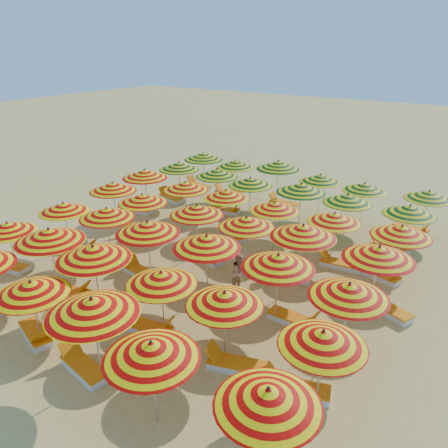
{
  "coord_description": "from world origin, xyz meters",
  "views": [
    {
      "loc": [
        9.57,
        -13.6,
        8.71
      ],
      "look_at": [
        0.0,
        0.5,
        1.6
      ],
      "focal_mm": 35.0,
      "sensor_mm": 36.0,
      "label": 1
    }
  ],
  "objects_px": {
    "lounger_25": "(198,186)",
    "umbrella_34": "(348,199)",
    "umbrella_11": "(323,338)",
    "umbrella_33": "(301,188)",
    "lounger_3": "(8,266)",
    "lounger_20": "(380,275)",
    "umbrella_2": "(31,288)",
    "umbrella_31": "(217,173)",
    "umbrella_8": "(93,253)",
    "lounger_1": "(36,334)",
    "umbrella_38": "(278,165)",
    "lounger_12": "(294,319)",
    "lounger_14": "(206,256)",
    "lounger_22": "(225,210)",
    "umbrella_6": "(8,228)",
    "lounger_17": "(139,210)",
    "lounger_18": "(233,235)",
    "umbrella_29": "(402,231)",
    "umbrella_21": "(247,222)",
    "lounger_9": "(122,259)",
    "umbrella_40": "(364,187)",
    "lounger_15": "(287,277)",
    "lounger_7": "(296,389)",
    "lounger_11": "(219,300)",
    "lounger_5": "(149,328)",
    "umbrella_17": "(349,291)",
    "lounger_24": "(389,248)",
    "umbrella_32": "(250,182)",
    "lounger_23": "(309,231)",
    "lounger_27": "(283,203)",
    "umbrella_5": "(268,397)",
    "lounger_10": "(141,273)",
    "beachgoer_a": "(223,222)",
    "lounger_13": "(134,236)",
    "umbrella_27": "(275,207)",
    "umbrella_23": "(379,253)",
    "umbrella_35": "(410,210)",
    "umbrella_3": "(92,306)",
    "umbrella_22": "(303,231)",
    "lounger_6": "(236,364)",
    "lounger_8": "(79,250)",
    "beachgoer_b": "(240,273)",
    "umbrella_7": "(49,235)",
    "umbrella_18": "(113,187)",
    "umbrella_14": "(148,228)",
    "umbrella_15": "(207,242)",
    "lounger_28": "(412,229)",
    "umbrella_9": "(161,278)",
    "umbrella_20": "(197,210)",
    "lounger_16": "(387,309)"
  },
  "relations": [
    {
      "from": "lounger_6",
      "to": "lounger_13",
      "type": "bearing_deg",
      "value": -45.6
    },
    {
      "from": "umbrella_18",
      "to": "lounger_6",
      "type": "xyz_separation_m",
      "value": [
        10.65,
        -5.37,
        -2.0
      ]
    },
    {
      "from": "umbrella_8",
      "to": "lounger_1",
      "type": "bearing_deg",
      "value": -106.23
    },
    {
      "from": "umbrella_38",
      "to": "beachgoer_a",
      "type": "distance_m",
      "value": 5.76
    },
    {
      "from": "lounger_25",
      "to": "umbrella_34",
      "type": "bearing_deg",
      "value": 175.17
    },
    {
      "from": "lounger_12",
      "to": "lounger_8",
      "type": "bearing_deg",
      "value": -176.56
    },
    {
      "from": "lounger_12",
      "to": "lounger_15",
      "type": "height_order",
      "value": "same"
    },
    {
      "from": "umbrella_6",
      "to": "lounger_17",
      "type": "height_order",
      "value": "umbrella_6"
    },
    {
      "from": "umbrella_3",
      "to": "umbrella_22",
      "type": "height_order",
      "value": "umbrella_3"
    },
    {
      "from": "umbrella_31",
      "to": "lounger_9",
      "type": "distance_m",
      "value": 7.74
    },
    {
      "from": "umbrella_3",
      "to": "umbrella_7",
      "type": "distance_m",
      "value": 5.36
    },
    {
      "from": "umbrella_32",
      "to": "lounger_12",
      "type": "xyz_separation_m",
      "value": [
        5.99,
        -7.06,
        -1.96
      ]
    },
    {
      "from": "umbrella_2",
      "to": "umbrella_31",
      "type": "height_order",
      "value": "umbrella_31"
    },
    {
      "from": "lounger_14",
      "to": "lounger_22",
      "type": "xyz_separation_m",
      "value": [
        -2.47,
        5.08,
        0.0
      ]
    },
    {
      "from": "lounger_17",
      "to": "lounger_24",
      "type": "bearing_deg",
      "value": 2.96
    },
    {
      "from": "umbrella_38",
      "to": "lounger_12",
      "type": "xyz_separation_m",
      "value": [
        5.98,
        -10.07,
        -2.17
      ]
    },
    {
      "from": "umbrella_17",
      "to": "lounger_18",
      "type": "xyz_separation_m",
      "value": [
        -7.33,
        5.25,
        -2.03
      ]
    },
    {
      "from": "lounger_9",
      "to": "lounger_13",
      "type": "bearing_deg",
      "value": 142.57
    },
    {
      "from": "umbrella_40",
      "to": "lounger_24",
      "type": "bearing_deg",
      "value": -48.29
    },
    {
      "from": "umbrella_21",
      "to": "lounger_9",
      "type": "height_order",
      "value": "umbrella_21"
    },
    {
      "from": "umbrella_14",
      "to": "umbrella_15",
      "type": "bearing_deg",
      "value": 5.64
    },
    {
      "from": "beachgoer_b",
      "to": "lounger_25",
      "type": "bearing_deg",
      "value": 58.1
    },
    {
      "from": "umbrella_17",
      "to": "lounger_15",
      "type": "relative_size",
      "value": 1.56
    },
    {
      "from": "lounger_7",
      "to": "lounger_18",
      "type": "distance_m",
      "value": 10.24
    },
    {
      "from": "lounger_17",
      "to": "lounger_1",
      "type": "bearing_deg",
      "value": -71.46
    },
    {
      "from": "lounger_23",
      "to": "lounger_27",
      "type": "xyz_separation_m",
      "value": [
        -2.83,
        2.84,
        0.0
      ]
    },
    {
      "from": "umbrella_35",
      "to": "lounger_5",
      "type": "height_order",
      "value": "umbrella_35"
    },
    {
      "from": "umbrella_21",
      "to": "lounger_1",
      "type": "bearing_deg",
      "value": -112.34
    },
    {
      "from": "umbrella_5",
      "to": "lounger_10",
      "type": "xyz_separation_m",
      "value": [
        -8.37,
        4.82,
        -1.96
      ]
    },
    {
      "from": "umbrella_21",
      "to": "lounger_5",
      "type": "xyz_separation_m",
      "value": [
        -0.37,
        -5.38,
        -1.96
      ]
    },
    {
      "from": "umbrella_23",
      "to": "umbrella_35",
      "type": "distance_m",
      "value": 5.23
    },
    {
      "from": "lounger_15",
      "to": "lounger_27",
      "type": "bearing_deg",
      "value": -86.86
    },
    {
      "from": "umbrella_18",
      "to": "umbrella_21",
      "type": "bearing_deg",
      "value": -0.81
    },
    {
      "from": "lounger_5",
      "to": "lounger_6",
      "type": "relative_size",
      "value": 0.99
    },
    {
      "from": "lounger_3",
      "to": "lounger_20",
      "type": "bearing_deg",
      "value": -159.73
    },
    {
      "from": "lounger_10",
      "to": "umbrella_32",
      "type": "bearing_deg",
      "value": -84.58
    },
    {
      "from": "umbrella_27",
      "to": "lounger_27",
      "type": "bearing_deg",
      "value": 112.26
    },
    {
      "from": "umbrella_11",
      "to": "lounger_16",
      "type": "height_order",
      "value": "umbrella_11"
    },
    {
      "from": "umbrella_9",
      "to": "umbrella_20",
      "type": "xyz_separation_m",
      "value": [
        -2.52,
        5.08,
        0.09
      ]
    },
    {
      "from": "lounger_12",
      "to": "lounger_25",
      "type": "xyz_separation_m",
      "value": [
        -11.57,
        9.93,
        0.0
      ]
    },
    {
      "from": "umbrella_35",
      "to": "beachgoer_a",
      "type": "distance_m",
      "value": 8.32
    },
    {
      "from": "lounger_24",
      "to": "beachgoer_b",
      "type": "xyz_separation_m",
      "value": [
        -3.71,
        -6.65,
        0.63
      ]
    },
    {
      "from": "umbrella_11",
      "to": "umbrella_33",
      "type": "relative_size",
      "value": 0.78
    },
    {
      "from": "lounger_18",
      "to": "umbrella_29",
      "type": "bearing_deg",
      "value": 22.08
    },
    {
      "from": "lounger_7",
      "to": "lounger_11",
      "type": "height_order",
      "value": "same"
    },
    {
      "from": "lounger_12",
      "to": "lounger_23",
      "type": "bearing_deg",
      "value": 110.58
    },
    {
      "from": "umbrella_40",
      "to": "lounger_15",
      "type": "relative_size",
      "value": 1.54
    },
    {
      "from": "lounger_5",
      "to": "umbrella_6",
      "type": "bearing_deg",
      "value": 171.79
    },
    {
      "from": "lounger_5",
      "to": "lounger_20",
      "type": "height_order",
      "value": "same"
    },
    {
      "from": "umbrella_11",
      "to": "lounger_28",
      "type": "distance_m",
      "value": 13.27
    }
  ]
}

